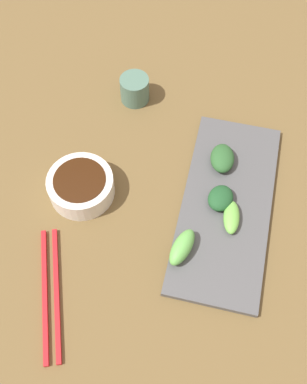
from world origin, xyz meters
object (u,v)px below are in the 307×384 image
object	(u,v)px
sauce_bowl	(81,186)
serving_plate	(226,206)
chopsticks	(51,293)
tea_cup	(135,89)

from	to	relation	value
sauce_bowl	serving_plate	world-z (taller)	sauce_bowl
chopsticks	tea_cup	xyz separation A→B (m)	(0.03, 0.44, 0.02)
sauce_bowl	chopsticks	size ratio (longest dim) A/B	0.54
serving_plate	tea_cup	xyz separation A→B (m)	(-0.23, 0.21, 0.02)
sauce_bowl	serving_plate	size ratio (longest dim) A/B	0.32
sauce_bowl	serving_plate	xyz separation A→B (m)	(0.27, 0.03, -0.02)
sauce_bowl	tea_cup	bearing A→B (deg)	80.86
serving_plate	chopsticks	distance (m)	0.35
sauce_bowl	tea_cup	world-z (taller)	tea_cup
chopsticks	tea_cup	world-z (taller)	tea_cup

